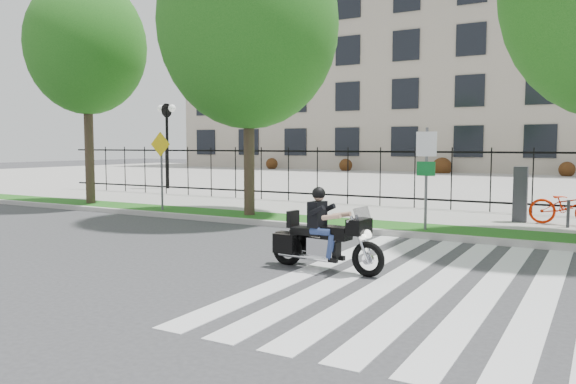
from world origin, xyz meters
The scene contains 14 objects.
ground centered at (0.00, 0.00, 0.00)m, with size 120.00×120.00×0.00m, color #343437.
curb centered at (0.00, 4.10, 0.07)m, with size 60.00×0.20×0.15m, color #A7A49D.
grass_verge centered at (0.00, 4.95, 0.07)m, with size 60.00×1.50×0.15m, color #1A5515.
sidewalk centered at (0.00, 7.45, 0.07)m, with size 60.00×3.50×0.15m, color #ABA9A0.
plaza centered at (0.00, 25.00, 0.05)m, with size 80.00×34.00×0.10m, color #ABA9A0.
crosswalk_stripes centered at (4.83, 0.00, 0.01)m, with size 5.70×8.00×0.01m, color silver, non-canonical shape.
iron_fence centered at (0.00, 9.20, 1.15)m, with size 30.00×0.06×2.00m, color black, non-canonical shape.
office_building centered at (0.00, 44.92, 9.97)m, with size 60.00×21.90×20.15m.
lamp_post_left centered at (-12.00, 12.00, 3.21)m, with size 1.06×0.70×4.25m.
street_tree_0 centered at (-9.35, 4.95, 5.67)m, with size 4.16×4.16×7.93m.
street_tree_1 centered at (-2.53, 4.95, 5.72)m, with size 5.28×5.28×8.62m.
sign_pole_regulatory centered at (2.88, 4.58, 1.74)m, with size 0.50×0.09×2.50m.
sign_pole_warning centered at (-5.65, 4.58, 1.74)m, with size 0.78×0.09×2.49m.
motorcycle_rider centered at (2.40, -0.08, 0.59)m, with size 2.32×0.76×1.79m.
Camera 1 is at (6.69, -8.96, 2.23)m, focal length 35.00 mm.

